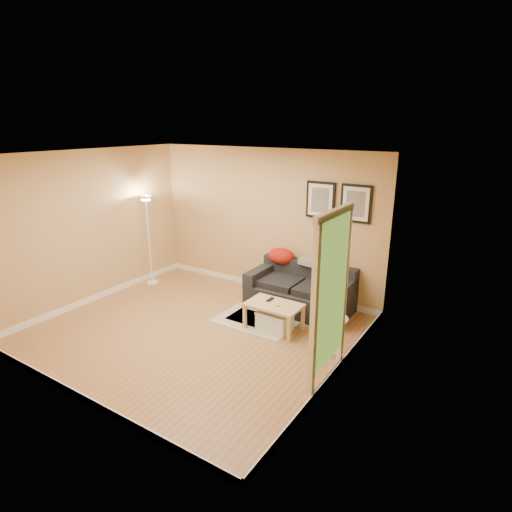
# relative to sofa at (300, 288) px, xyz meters

# --- Properties ---
(floor) EXTENTS (4.50, 4.50, 0.00)m
(floor) POSITION_rel_sofa_xyz_m (-0.98, -1.53, -0.38)
(floor) COLOR #A87548
(floor) RESTS_ON ground
(ceiling) EXTENTS (4.50, 4.50, 0.00)m
(ceiling) POSITION_rel_sofa_xyz_m (-0.98, -1.53, 2.23)
(ceiling) COLOR white
(ceiling) RESTS_ON wall_back
(wall_back) EXTENTS (4.50, 0.00, 4.50)m
(wall_back) POSITION_rel_sofa_xyz_m (-0.98, 0.47, 0.92)
(wall_back) COLOR tan
(wall_back) RESTS_ON ground
(wall_front) EXTENTS (4.50, 0.00, 4.50)m
(wall_front) POSITION_rel_sofa_xyz_m (-0.98, -3.53, 0.92)
(wall_front) COLOR tan
(wall_front) RESTS_ON ground
(wall_left) EXTENTS (0.00, 4.00, 4.00)m
(wall_left) POSITION_rel_sofa_xyz_m (-3.23, -1.53, 0.92)
(wall_left) COLOR tan
(wall_left) RESTS_ON ground
(wall_right) EXTENTS (0.00, 4.00, 4.00)m
(wall_right) POSITION_rel_sofa_xyz_m (1.27, -1.53, 0.92)
(wall_right) COLOR tan
(wall_right) RESTS_ON ground
(baseboard_back) EXTENTS (4.50, 0.02, 0.10)m
(baseboard_back) POSITION_rel_sofa_xyz_m (-0.98, 0.46, -0.33)
(baseboard_back) COLOR white
(baseboard_back) RESTS_ON ground
(baseboard_front) EXTENTS (4.50, 0.02, 0.10)m
(baseboard_front) POSITION_rel_sofa_xyz_m (-0.98, -3.52, -0.33)
(baseboard_front) COLOR white
(baseboard_front) RESTS_ON ground
(baseboard_left) EXTENTS (0.02, 4.00, 0.10)m
(baseboard_left) POSITION_rel_sofa_xyz_m (-3.22, -1.53, -0.33)
(baseboard_left) COLOR white
(baseboard_left) RESTS_ON ground
(baseboard_right) EXTENTS (0.02, 4.00, 0.10)m
(baseboard_right) POSITION_rel_sofa_xyz_m (1.26, -1.53, -0.33)
(baseboard_right) COLOR white
(baseboard_right) RESTS_ON ground
(sofa) EXTENTS (1.70, 0.90, 0.75)m
(sofa) POSITION_rel_sofa_xyz_m (0.00, 0.00, 0.00)
(sofa) COLOR black
(sofa) RESTS_ON ground
(red_throw) EXTENTS (0.48, 0.36, 0.28)m
(red_throw) POSITION_rel_sofa_xyz_m (-0.53, 0.29, 0.40)
(red_throw) COLOR #A4290F
(red_throw) RESTS_ON sofa
(plaid_throw) EXTENTS (0.45, 0.32, 0.10)m
(plaid_throw) POSITION_rel_sofa_xyz_m (0.09, 0.27, 0.41)
(plaid_throw) COLOR tan
(plaid_throw) RESTS_ON sofa
(framed_print_left) EXTENTS (0.50, 0.04, 0.60)m
(framed_print_left) POSITION_rel_sofa_xyz_m (0.10, 0.45, 1.43)
(framed_print_left) COLOR black
(framed_print_left) RESTS_ON wall_back
(framed_print_right) EXTENTS (0.50, 0.04, 0.60)m
(framed_print_right) POSITION_rel_sofa_xyz_m (0.70, 0.45, 1.43)
(framed_print_right) COLOR black
(framed_print_right) RESTS_ON wall_back
(area_rug) EXTENTS (1.25, 0.85, 0.01)m
(area_rug) POSITION_rel_sofa_xyz_m (-0.37, -0.77, -0.37)
(area_rug) COLOR #C3B59B
(area_rug) RESTS_ON ground
(green_runner) EXTENTS (0.70, 0.50, 0.01)m
(green_runner) POSITION_rel_sofa_xyz_m (-0.48, -0.74, -0.37)
(green_runner) COLOR #668C4C
(green_runner) RESTS_ON ground
(coffee_table) EXTENTS (0.95, 0.76, 0.41)m
(coffee_table) POSITION_rel_sofa_xyz_m (-0.00, -0.84, -0.17)
(coffee_table) COLOR #D2B180
(coffee_table) RESTS_ON ground
(remote_control) EXTENTS (0.06, 0.16, 0.02)m
(remote_control) POSITION_rel_sofa_xyz_m (-0.12, -0.75, 0.05)
(remote_control) COLOR black
(remote_control) RESTS_ON coffee_table
(tape_roll) EXTENTS (0.07, 0.07, 0.03)m
(tape_roll) POSITION_rel_sofa_xyz_m (0.07, -0.88, 0.05)
(tape_roll) COLOR yellow
(tape_roll) RESTS_ON coffee_table
(storage_bin) EXTENTS (0.50, 0.36, 0.31)m
(storage_bin) POSITION_rel_sofa_xyz_m (0.03, -0.88, -0.22)
(storage_bin) COLOR white
(storage_bin) RESTS_ON ground
(side_table) EXTENTS (0.35, 0.35, 0.54)m
(side_table) POSITION_rel_sofa_xyz_m (1.04, -1.03, -0.10)
(side_table) COLOR white
(side_table) RESTS_ON ground
(book_stack) EXTENTS (0.20, 0.26, 0.08)m
(book_stack) POSITION_rel_sofa_xyz_m (1.04, -1.04, 0.21)
(book_stack) COLOR #2C4E86
(book_stack) RESTS_ON side_table
(floor_lamp) EXTENTS (0.23, 0.23, 1.74)m
(floor_lamp) POSITION_rel_sofa_xyz_m (-2.98, -0.48, 0.45)
(floor_lamp) COLOR white
(floor_lamp) RESTS_ON ground
(doorway) EXTENTS (0.12, 1.01, 2.13)m
(doorway) POSITION_rel_sofa_xyz_m (1.22, -1.68, 0.65)
(doorway) COLOR white
(doorway) RESTS_ON ground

